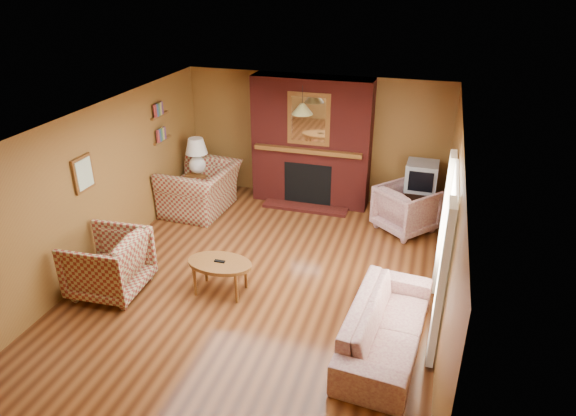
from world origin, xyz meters
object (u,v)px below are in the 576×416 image
(plaid_armchair, at_px, (108,264))
(side_table, at_px, (199,186))
(plaid_loveseat, at_px, (200,189))
(crt_tv, at_px, (422,176))
(table_lamp, at_px, (197,154))
(floral_armchair, at_px, (406,209))
(floral_sofa, at_px, (386,326))
(fireplace, at_px, (311,143))
(tv_stand, at_px, (418,204))
(coffee_table, at_px, (220,265))

(plaid_armchair, height_order, side_table, plaid_armchair)
(plaid_loveseat, height_order, crt_tv, crt_tv)
(table_lamp, bearing_deg, plaid_loveseat, -60.97)
(plaid_loveseat, xyz_separation_m, floral_armchair, (3.72, 0.29, -0.03))
(floral_sofa, distance_m, table_lamp, 5.22)
(floral_sofa, distance_m, crt_tv, 3.68)
(plaid_armchair, relative_size, floral_sofa, 0.47)
(fireplace, bearing_deg, tv_stand, -5.15)
(crt_tv, bearing_deg, plaid_armchair, -138.39)
(fireplace, bearing_deg, plaid_loveseat, -151.96)
(fireplace, xyz_separation_m, floral_sofa, (1.90, -3.83, -0.88))
(plaid_armchair, bearing_deg, crt_tv, 128.65)
(coffee_table, xyz_separation_m, table_lamp, (-1.65, 2.79, 0.51))
(coffee_table, distance_m, side_table, 3.24)
(table_lamp, relative_size, crt_tv, 1.27)
(coffee_table, bearing_deg, plaid_loveseat, 120.85)
(side_table, distance_m, table_lamp, 0.66)
(plaid_loveseat, height_order, coffee_table, plaid_loveseat)
(coffee_table, distance_m, table_lamp, 3.28)
(fireplace, relative_size, floral_sofa, 1.15)
(plaid_loveseat, distance_m, crt_tv, 4.00)
(table_lamp, height_order, tv_stand, table_lamp)
(plaid_armchair, height_order, table_lamp, table_lamp)
(side_table, relative_size, crt_tv, 1.00)
(floral_sofa, distance_m, tv_stand, 3.64)
(side_table, relative_size, table_lamp, 0.79)
(plaid_armchair, xyz_separation_m, coffee_table, (1.50, 0.42, -0.02))
(floral_armchair, bearing_deg, tv_stand, -69.13)
(side_table, relative_size, tv_stand, 0.95)
(plaid_loveseat, relative_size, floral_armchair, 1.52)
(plaid_loveseat, relative_size, plaid_armchair, 1.38)
(floral_sofa, xyz_separation_m, tv_stand, (0.15, 3.64, -0.02))
(plaid_loveseat, bearing_deg, floral_sofa, 55.68)
(side_table, height_order, tv_stand, tv_stand)
(side_table, bearing_deg, fireplace, 14.29)
(table_lamp, distance_m, crt_tv, 4.17)
(table_lamp, bearing_deg, crt_tv, 4.74)
(plaid_loveseat, distance_m, floral_sofa, 4.71)
(tv_stand, xyz_separation_m, crt_tv, (0.00, -0.01, 0.54))
(fireplace, relative_size, tv_stand, 4.16)
(fireplace, bearing_deg, crt_tv, -5.30)
(fireplace, relative_size, floral_armchair, 2.71)
(floral_armchair, height_order, side_table, floral_armchair)
(coffee_table, bearing_deg, floral_armchair, 48.45)
(side_table, bearing_deg, plaid_armchair, -87.32)
(table_lamp, bearing_deg, plaid_armchair, -87.32)
(table_lamp, bearing_deg, side_table, 0.00)
(plaid_loveseat, height_order, side_table, plaid_loveseat)
(coffee_table, height_order, tv_stand, tv_stand)
(plaid_armchair, xyz_separation_m, table_lamp, (-0.15, 3.21, 0.49))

